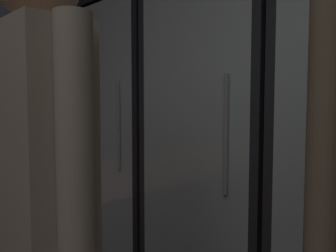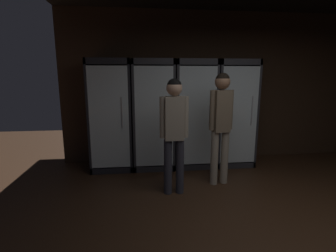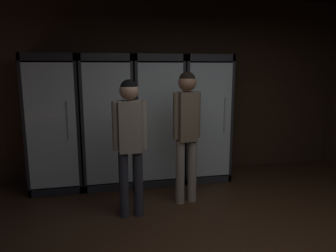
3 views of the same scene
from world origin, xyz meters
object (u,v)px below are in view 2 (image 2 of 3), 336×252
(cooler_far_left, at_px, (112,116))
(shopper_near, at_px, (174,125))
(cooler_right, at_px, (231,114))
(shopper_far, at_px, (221,117))
(cooler_left, at_px, (153,115))
(cooler_center, at_px, (193,115))

(cooler_far_left, height_order, shopper_near, cooler_far_left)
(cooler_right, xyz_separation_m, shopper_far, (-0.51, -0.94, 0.10))
(cooler_left, relative_size, cooler_right, 1.00)
(cooler_left, height_order, shopper_near, cooler_left)
(cooler_center, xyz_separation_m, shopper_far, (0.22, -0.94, 0.10))
(cooler_left, height_order, cooler_center, same)
(cooler_far_left, bearing_deg, cooler_left, -0.10)
(cooler_far_left, xyz_separation_m, shopper_near, (0.95, -1.19, 0.05))
(cooler_far_left, distance_m, cooler_center, 1.46)
(cooler_far_left, height_order, cooler_left, same)
(cooler_far_left, bearing_deg, shopper_near, -51.37)
(cooler_right, distance_m, shopper_near, 1.71)
(cooler_left, distance_m, cooler_right, 1.46)
(cooler_left, relative_size, shopper_far, 1.14)
(cooler_center, distance_m, shopper_far, 0.97)
(cooler_right, height_order, shopper_far, cooler_right)
(cooler_right, height_order, shopper_near, cooler_right)
(cooler_right, relative_size, shopper_near, 1.19)
(shopper_near, relative_size, shopper_far, 0.95)
(shopper_far, bearing_deg, cooler_far_left, 150.71)
(cooler_center, xyz_separation_m, shopper_near, (-0.51, -1.18, 0.05))
(cooler_left, bearing_deg, cooler_right, -0.02)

